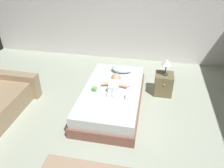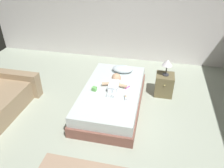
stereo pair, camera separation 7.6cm
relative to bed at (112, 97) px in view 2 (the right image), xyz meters
name	(u,v)px [view 2 (the right image)]	position (x,y,z in m)	size (l,w,h in m)	color
ground_plane	(108,132)	(0.09, -0.75, -0.19)	(8.00, 8.00, 0.00)	#A5AF9C
wall_behind_bed	(134,11)	(0.09, 2.25, 1.12)	(8.00, 0.12, 2.62)	silver
bed	(112,97)	(0.00, 0.00, 0.00)	(1.12, 2.08, 0.39)	brown
pillow	(123,69)	(0.08, 0.69, 0.27)	(0.44, 0.28, 0.14)	silver
baby	(115,83)	(0.03, 0.10, 0.27)	(0.49, 0.65, 0.19)	white
toothbrush	(128,87)	(0.29, 0.10, 0.21)	(0.09, 0.15, 0.02)	#BD34A8
nightstand	(164,85)	(0.99, 0.62, 0.04)	(0.37, 0.40, 0.46)	brown
lamp	(167,63)	(0.99, 0.62, 0.54)	(0.21, 0.21, 0.35)	#333338
toy_block	(94,89)	(-0.31, -0.14, 0.24)	(0.09, 0.09, 0.07)	#66BB59
baby_bottle	(126,97)	(0.31, -0.27, 0.23)	(0.08, 0.12, 0.07)	white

